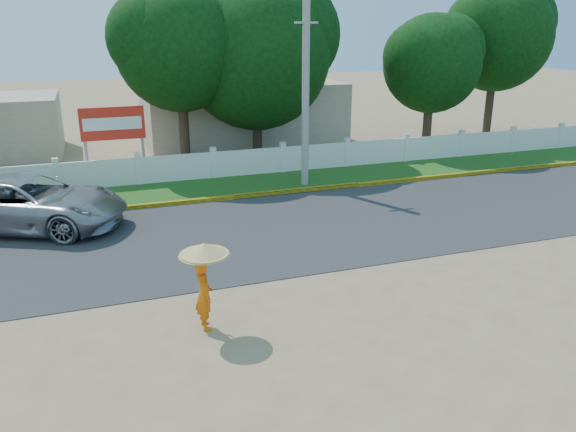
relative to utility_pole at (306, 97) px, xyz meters
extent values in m
plane|color=#9E8460|center=(-3.18, -9.05, -3.45)|extent=(120.00, 120.00, 0.00)
cube|color=#38383A|center=(-3.18, -4.55, -3.44)|extent=(60.00, 7.00, 0.02)
cube|color=#2D601E|center=(-3.18, 0.70, -3.43)|extent=(60.00, 3.50, 0.03)
cube|color=yellow|center=(-3.18, -1.00, -3.37)|extent=(40.00, 0.18, 0.16)
cube|color=silver|center=(-3.18, 2.15, -2.90)|extent=(40.00, 0.10, 1.10)
cube|color=#B7AD99|center=(-0.18, 8.95, -1.85)|extent=(10.00, 6.00, 3.20)
cylinder|color=gray|center=(0.00, 0.00, 0.00)|extent=(0.28, 0.28, 6.89)
imported|color=#96989D|center=(-9.84, -1.91, -2.63)|extent=(6.47, 4.92, 1.63)
imported|color=#E05E0B|center=(-5.95, -9.70, -2.69)|extent=(0.39, 0.57, 1.51)
cylinder|color=gray|center=(-5.90, -9.70, -2.10)|extent=(0.02, 0.02, 0.98)
cone|color=tan|center=(-5.90, -9.70, -1.68)|extent=(1.04, 1.04, 0.25)
cylinder|color=gray|center=(-8.06, 3.25, -2.45)|extent=(0.12, 0.12, 2.00)
cylinder|color=gray|center=(-5.86, 3.25, -2.45)|extent=(0.12, 0.12, 2.00)
cube|color=red|center=(-6.96, 3.25, -1.15)|extent=(2.50, 0.12, 1.30)
cube|color=silver|center=(-6.96, 3.19, -1.15)|extent=(2.25, 0.02, 0.49)
cylinder|color=#473828|center=(-3.90, 4.76, -1.63)|extent=(0.44, 0.44, 3.63)
sphere|color=#0E4010|center=(-3.90, 4.76, 1.67)|extent=(5.40, 5.40, 5.40)
cylinder|color=#473828|center=(8.13, 4.09, -1.98)|extent=(0.44, 0.44, 2.93)
sphere|color=#0E4010|center=(8.13, 4.09, 0.79)|extent=(4.72, 4.72, 4.72)
cylinder|color=#473828|center=(13.08, 5.72, -1.52)|extent=(0.44, 0.44, 3.84)
sphere|color=#0E4010|center=(13.08, 5.72, 1.96)|extent=(5.69, 5.69, 5.69)
cylinder|color=#473828|center=(-0.44, 5.10, -2.00)|extent=(0.44, 0.44, 2.90)
sphere|color=#0E4010|center=(-0.44, 5.10, 1.30)|extent=(6.73, 6.73, 6.73)
camera|label=1|loc=(-7.76, -20.05, 2.55)|focal=35.00mm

